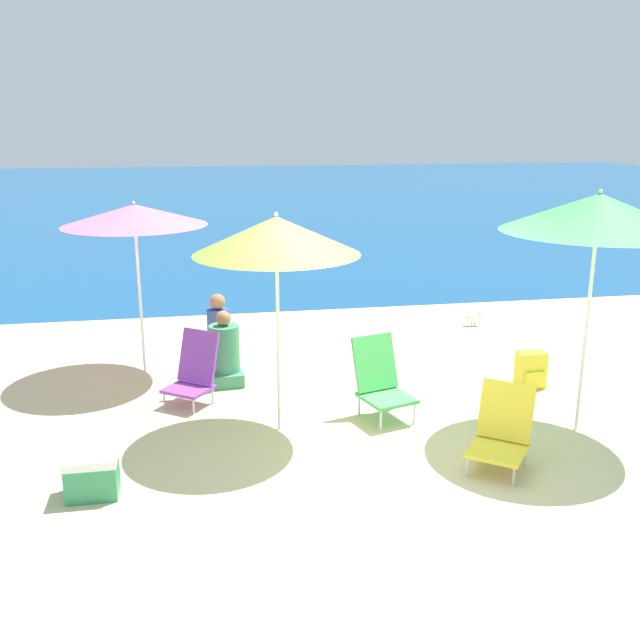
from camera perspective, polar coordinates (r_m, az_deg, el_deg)
ground_plane at (r=6.87m, az=5.00°, el=-10.78°), size 60.00×60.00×0.00m
sea_water at (r=31.54m, az=-7.32°, el=9.95°), size 60.00×40.00×0.01m
beach_umbrella_green at (r=7.28m, az=21.38°, el=7.98°), size 1.83×1.83×2.44m
beach_umbrella_lime at (r=6.85m, az=-3.50°, el=6.74°), size 1.62×1.62×2.22m
beach_umbrella_pink at (r=8.85m, az=-14.63°, el=8.12°), size 1.73×1.73×2.14m
beach_chair_green at (r=7.59m, az=4.86°, el=-4.76°), size 0.64×0.73×0.86m
beach_chair_purple at (r=8.06m, az=-10.05°, el=-4.00°), size 0.69×0.70×0.81m
beach_chair_yellow at (r=6.74m, az=14.33°, el=-8.56°), size 0.75×0.77×0.75m
person_seated_near at (r=9.63m, az=-8.12°, el=-0.80°), size 0.47×0.50×0.85m
person_seated_far at (r=8.59m, az=-7.63°, el=-2.76°), size 0.43×0.50×0.90m
backpack_yellow at (r=8.80m, az=16.51°, el=-3.84°), size 0.32×0.25×0.44m
cooler_box at (r=6.41m, az=-17.78°, el=-11.72°), size 0.43×0.33×0.37m
seagull at (r=11.23m, az=12.22°, el=0.23°), size 0.27×0.11×0.23m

